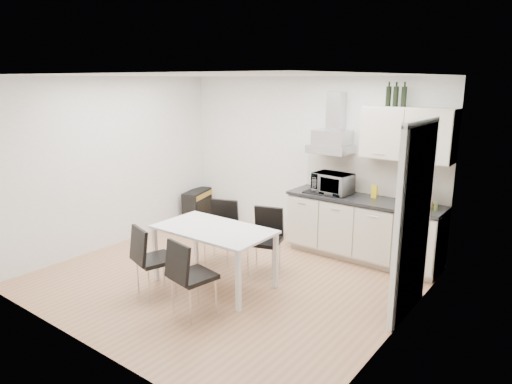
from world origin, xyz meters
TOP-DOWN VIEW (x-y plane):
  - ground at (0.00, 0.00)m, footprint 4.50×4.50m
  - wall_back at (0.00, 2.00)m, footprint 4.50×0.10m
  - wall_front at (0.00, -2.00)m, footprint 4.50×0.10m
  - wall_left at (-2.25, 0.00)m, footprint 0.10×4.00m
  - wall_right at (2.25, 0.00)m, footprint 0.10×4.00m
  - ceiling at (0.00, 0.00)m, footprint 4.50×4.50m
  - doorway at (2.21, 0.55)m, footprint 0.08×1.04m
  - kitchenette at (1.19, 1.73)m, footprint 2.22×0.64m
  - dining_table at (0.00, -0.20)m, footprint 1.47×0.85m
  - chair_far_left at (-0.42, 0.39)m, footprint 0.58×0.62m
  - chair_far_right at (0.30, 0.46)m, footprint 0.57×0.61m
  - chair_near_left at (-0.37, -0.84)m, footprint 0.57×0.61m
  - chair_near_right at (0.33, -0.91)m, footprint 0.52×0.57m
  - guitar_amp at (-2.09, 1.65)m, footprint 0.47×0.73m
  - floor_speaker at (-1.51, 1.90)m, footprint 0.21×0.18m

SIDE VIEW (x-z plane):
  - ground at x=0.00m, z-range 0.00..0.00m
  - floor_speaker at x=-1.51m, z-range 0.00..0.34m
  - guitar_amp at x=-2.09m, z-range 0.00..0.57m
  - chair_far_left at x=-0.42m, z-range 0.00..0.88m
  - chair_far_right at x=0.30m, z-range 0.00..0.88m
  - chair_near_left at x=-0.37m, z-range 0.00..0.88m
  - chair_near_right at x=0.33m, z-range 0.00..0.88m
  - dining_table at x=0.00m, z-range 0.30..1.05m
  - kitchenette at x=1.19m, z-range -0.43..2.09m
  - doorway at x=2.21m, z-range 0.00..2.10m
  - wall_back at x=0.00m, z-range 0.00..2.60m
  - wall_front at x=0.00m, z-range 0.00..2.60m
  - wall_left at x=-2.25m, z-range 0.00..2.60m
  - wall_right at x=2.25m, z-range 0.00..2.60m
  - ceiling at x=0.00m, z-range 2.60..2.60m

